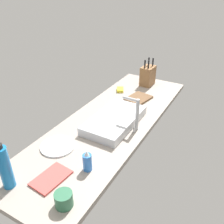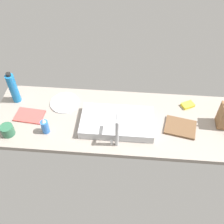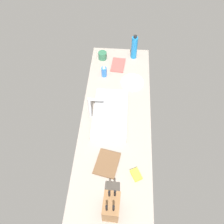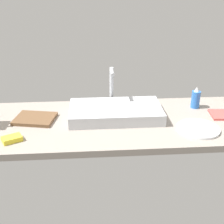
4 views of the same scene
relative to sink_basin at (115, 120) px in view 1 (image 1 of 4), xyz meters
The scene contains 11 objects.
countertop_slab 7.29cm from the sink_basin, 113.80° to the right, with size 185.03×59.67×3.50cm, color gray.
sink_basin is the anchor object (origin of this frame).
faucet 18.89cm from the sink_basin, 92.97° to the left, with size 5.50×12.15×23.63cm.
knife_block 77.68cm from the sink_basin, behind, with size 15.41×11.07×25.68cm.
cutting_board 44.28cm from the sink_basin, behind, with size 21.01×16.49×1.80cm, color brown.
soap_bottle 49.47cm from the sink_basin, 11.36° to the left, with size 5.14×5.14×12.99cm.
water_bottle 80.78cm from the sink_basin, 13.38° to the right, with size 6.23×6.23×26.47cm.
dinner_plate 44.96cm from the sink_basin, 23.78° to the right, with size 21.84×21.84×1.20cm, color white.
dish_towel 64.13cm from the sink_basin, ahead, with size 20.55×13.21×1.20cm, color #CC4C47.
coffee_mug 74.94cm from the sink_basin, 10.53° to the left, with size 8.77×8.77×7.54cm, color #2D6647.
dish_sponge 56.49cm from the sink_basin, 156.23° to the right, with size 9.00×6.00×2.40cm, color yellow.
Camera 1 is at (132.61, 76.64, 99.67)cm, focal length 39.14 mm.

